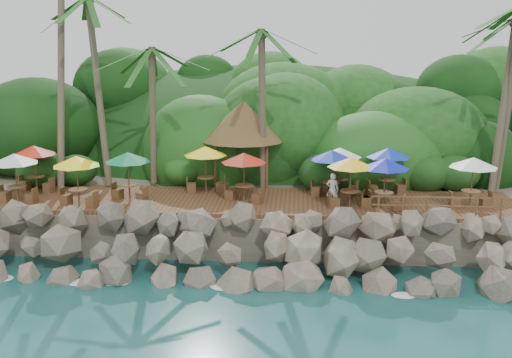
{
  "coord_description": "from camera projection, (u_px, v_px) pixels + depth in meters",
  "views": [
    {
      "loc": [
        2.04,
        -22.9,
        10.43
      ],
      "look_at": [
        0.0,
        6.0,
        3.4
      ],
      "focal_mm": 41.77,
      "sensor_mm": 36.0,
      "label": 1
    }
  ],
  "objects": [
    {
      "name": "palms",
      "position": [
        262.0,
        3.0,
        30.5
      ],
      "size": [
        29.6,
        6.56,
        15.51
      ],
      "color": "brown",
      "rests_on": "ground"
    },
    {
      "name": "railing",
      "position": [
        464.0,
        205.0,
        26.99
      ],
      "size": [
        8.3,
        0.1,
        1.0
      ],
      "color": "brown",
      "rests_on": "terrace"
    },
    {
      "name": "waiter",
      "position": [
        332.0,
        190.0,
        28.82
      ],
      "size": [
        0.66,
        0.49,
        1.65
      ],
      "primitive_type": "imported",
      "rotation": [
        0.0,
        0.0,
        2.97
      ],
      "color": "silver",
      "rests_on": "terrace"
    },
    {
      "name": "palapa",
      "position": [
        243.0,
        121.0,
        33.09
      ],
      "size": [
        4.79,
        4.79,
        4.6
      ],
      "color": "brown",
      "rests_on": "ground"
    },
    {
      "name": "seawall",
      "position": [
        250.0,
        249.0,
        26.47
      ],
      "size": [
        29.0,
        4.0,
        2.3
      ],
      "primitive_type": null,
      "color": "gray",
      "rests_on": "ground"
    },
    {
      "name": "jungle_hill",
      "position": [
        271.0,
        169.0,
        47.58
      ],
      "size": [
        44.8,
        28.0,
        15.4
      ],
      "primitive_type": "ellipsoid",
      "color": "#143811",
      "rests_on": "ground"
    },
    {
      "name": "foam_line",
      "position": [
        247.0,
        288.0,
        25.08
      ],
      "size": [
        25.2,
        0.8,
        0.06
      ],
      "color": "white",
      "rests_on": "ground"
    },
    {
      "name": "jungle_foliage",
      "position": [
        266.0,
        197.0,
        39.34
      ],
      "size": [
        44.0,
        16.0,
        12.0
      ],
      "primitive_type": null,
      "color": "#143811",
      "rests_on": "ground"
    },
    {
      "name": "land_base",
      "position": [
        266.0,
        178.0,
        40.06
      ],
      "size": [
        32.0,
        25.2,
        2.1
      ],
      "primitive_type": "cube",
      "color": "gray",
      "rests_on": "ground"
    },
    {
      "name": "terrace",
      "position": [
        256.0,
        202.0,
        30.1
      ],
      "size": [
        26.0,
        5.0,
        0.2
      ],
      "primitive_type": "cube",
      "color": "brown",
      "rests_on": "land_base"
    },
    {
      "name": "dining_clusters",
      "position": [
        246.0,
        160.0,
        29.63
      ],
      "size": [
        24.51,
        5.49,
        2.48
      ],
      "color": "brown",
      "rests_on": "terrace"
    },
    {
      "name": "ground",
      "position": [
        246.0,
        292.0,
        24.8
      ],
      "size": [
        140.0,
        140.0,
        0.0
      ],
      "primitive_type": "plane",
      "color": "#19514F",
      "rests_on": "ground"
    }
  ]
}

